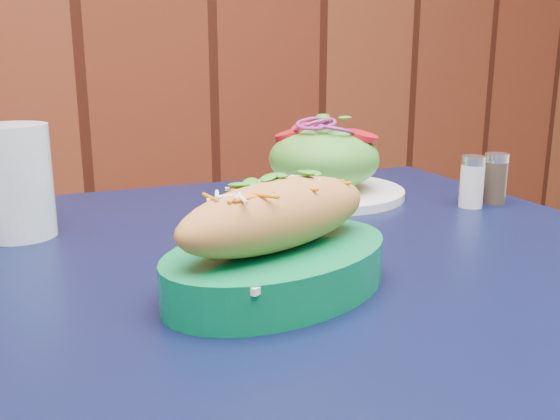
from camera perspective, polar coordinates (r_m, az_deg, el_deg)
cafe_table at (r=0.70m, az=2.28°, el=-10.84°), size 0.89×0.89×0.75m
banh_mi_basket at (r=0.56m, az=-0.18°, el=-3.13°), size 0.27×0.21×0.11m
salad_plate at (r=0.93m, az=4.03°, el=4.14°), size 0.24×0.24×0.12m
water_glass at (r=0.78m, az=-22.98°, el=2.41°), size 0.08×0.08×0.13m
salt_shaker at (r=0.90m, az=17.15°, el=2.49°), size 0.03×0.03×0.07m
pepper_shaker at (r=0.93m, az=19.07°, el=2.74°), size 0.03×0.03×0.07m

